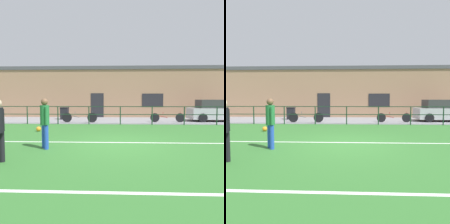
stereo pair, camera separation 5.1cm
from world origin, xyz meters
TOP-DOWN VIEW (x-y plane):
  - ground at (0.00, 0.00)m, footprint 60.00×44.00m
  - field_line_touchline at (0.00, 0.36)m, footprint 36.00×0.11m
  - field_line_hash at (0.00, -3.87)m, footprint 36.00×0.11m
  - pavement_strip at (0.00, 8.50)m, footprint 48.00×5.00m
  - perimeter_fence at (0.00, 6.00)m, footprint 36.07×0.07m
  - clubhouse_facade at (0.00, 12.20)m, footprint 28.00×2.56m
  - player_striker at (-2.42, -0.69)m, footprint 0.31×0.38m
  - soccer_ball_match at (-4.06, 2.93)m, footprint 0.24×0.24m
  - parked_car_red at (6.92, 8.09)m, footprint 3.98×1.81m
  - bicycle_parked_0 at (3.21, 7.20)m, footprint 2.33×0.04m
  - bicycle_parked_1 at (-2.78, 6.84)m, footprint 2.39×0.04m
  - trash_bin_0 at (-4.35, 8.89)m, footprint 0.61×0.52m

SIDE VIEW (x-z plane):
  - ground at x=0.00m, z-range -0.04..0.00m
  - field_line_touchline at x=0.00m, z-range 0.00..0.00m
  - field_line_hash at x=0.00m, z-range 0.00..0.00m
  - pavement_strip at x=0.00m, z-range 0.00..0.02m
  - soccer_ball_match at x=-4.06m, z-range 0.00..0.24m
  - bicycle_parked_0 at x=3.21m, z-range -0.01..0.71m
  - bicycle_parked_1 at x=-2.78m, z-range -0.01..0.74m
  - trash_bin_0 at x=-4.35m, z-range 0.02..0.97m
  - perimeter_fence at x=0.00m, z-range 0.17..1.32m
  - parked_car_red at x=6.92m, z-range -0.02..1.52m
  - player_striker at x=-2.42m, z-range 0.11..1.75m
  - clubhouse_facade at x=0.00m, z-range 0.01..4.45m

